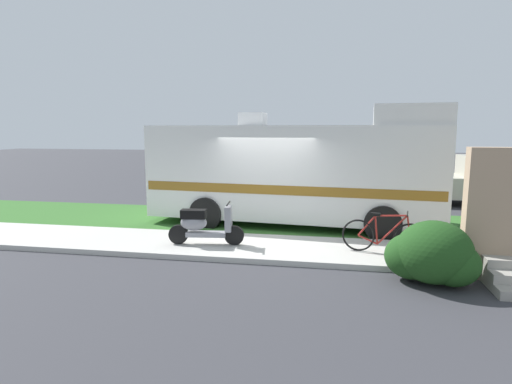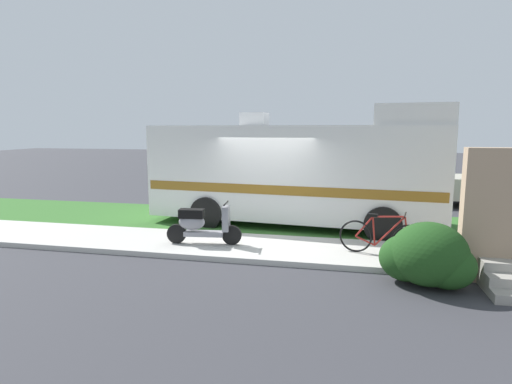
{
  "view_description": "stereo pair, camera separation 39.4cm",
  "coord_description": "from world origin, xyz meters",
  "px_view_note": "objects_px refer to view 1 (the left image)",
  "views": [
    {
      "loc": [
        1.63,
        -10.18,
        2.73
      ],
      "look_at": [
        -0.24,
        0.3,
        1.1
      ],
      "focal_mm": 29.28,
      "sensor_mm": 36.0,
      "label": 1
    },
    {
      "loc": [
        2.02,
        -10.1,
        2.73
      ],
      "look_at": [
        -0.24,
        0.3,
        1.1
      ],
      "focal_mm": 29.28,
      "sensor_mm": 36.0,
      "label": 2
    }
  ],
  "objects_px": {
    "scooter": "(203,225)",
    "pickup_truck_near": "(470,178)",
    "bicycle": "(384,236)",
    "motorhome_rv": "(298,170)"
  },
  "relations": [
    {
      "from": "scooter",
      "to": "bicycle",
      "type": "xyz_separation_m",
      "value": [
        3.94,
        0.0,
        -0.07
      ]
    },
    {
      "from": "scooter",
      "to": "bicycle",
      "type": "distance_m",
      "value": 3.94
    },
    {
      "from": "motorhome_rv",
      "to": "scooter",
      "type": "xyz_separation_m",
      "value": [
        -1.89,
        -2.78,
        -0.99
      ]
    },
    {
      "from": "motorhome_rv",
      "to": "bicycle",
      "type": "xyz_separation_m",
      "value": [
        2.04,
        -2.78,
        -1.06
      ]
    },
    {
      "from": "bicycle",
      "to": "pickup_truck_near",
      "type": "xyz_separation_m",
      "value": [
        3.82,
        7.21,
        0.44
      ]
    },
    {
      "from": "motorhome_rv",
      "to": "pickup_truck_near",
      "type": "height_order",
      "value": "motorhome_rv"
    },
    {
      "from": "scooter",
      "to": "pickup_truck_near",
      "type": "xyz_separation_m",
      "value": [
        7.76,
        7.22,
        0.36
      ]
    },
    {
      "from": "bicycle",
      "to": "pickup_truck_near",
      "type": "bearing_deg",
      "value": 62.09
    },
    {
      "from": "bicycle",
      "to": "scooter",
      "type": "bearing_deg",
      "value": -179.98
    },
    {
      "from": "scooter",
      "to": "pickup_truck_near",
      "type": "height_order",
      "value": "pickup_truck_near"
    }
  ]
}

